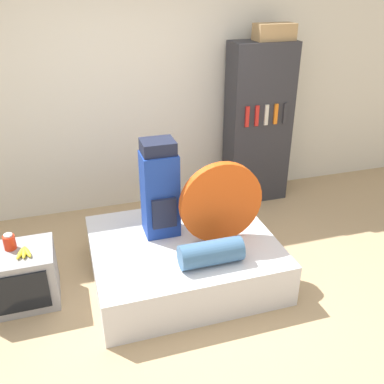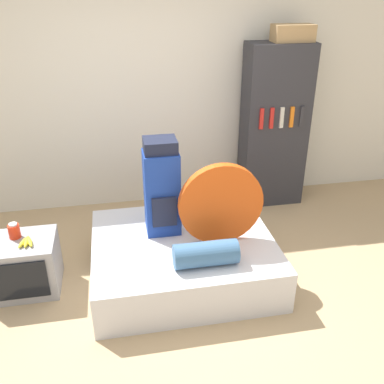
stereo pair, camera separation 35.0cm
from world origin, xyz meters
The scene contains 11 objects.
ground_plane centered at (0.00, 0.00, 0.00)m, with size 16.00×16.00×0.00m, color tan.
wall_back centered at (0.00, 2.03, 1.30)m, with size 8.00×0.05×2.60m.
bed centered at (-0.02, 0.49, 0.19)m, with size 1.55×1.31×0.38m.
backpack centered at (-0.16, 0.68, 0.79)m, with size 0.30×0.29×0.85m.
tent_bag centered at (0.29, 0.41, 0.73)m, with size 0.71×0.07×0.71m.
sleeping_roll centered at (0.10, 0.10, 0.48)m, with size 0.50×0.20×0.20m.
television centered at (-1.38, 0.56, 0.23)m, with size 0.59×0.48×0.47m.
canister centered at (-1.40, 0.64, 0.53)m, with size 0.09×0.09×0.13m.
banana_bunch centered at (-1.29, 0.52, 0.49)m, with size 0.13×0.17×0.03m.
bookshelf centered at (1.24, 1.74, 0.91)m, with size 0.70×0.37×1.81m.
cardboard_box centered at (1.34, 1.72, 1.90)m, with size 0.42×0.21×0.17m.
Camera 2 is at (-0.52, -2.58, 2.40)m, focal length 40.00 mm.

